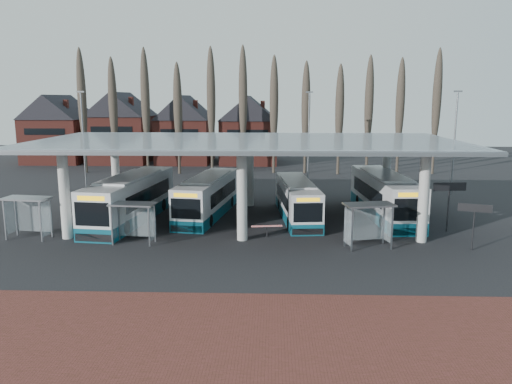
{
  "coord_description": "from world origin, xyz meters",
  "views": [
    {
      "loc": [
        2.07,
        -30.06,
        9.46
      ],
      "look_at": [
        0.78,
        7.0,
        2.46
      ],
      "focal_mm": 35.0,
      "sensor_mm": 36.0,
      "label": 1
    }
  ],
  "objects_px": {
    "bus_1": "(208,197)",
    "shelter_2": "(368,215)",
    "bus_2": "(297,200)",
    "shelter_1": "(134,214)",
    "bus_0": "(131,199)",
    "bus_3": "(384,196)",
    "shelter_0": "(29,208)"
  },
  "relations": [
    {
      "from": "bus_2",
      "to": "shelter_0",
      "type": "relative_size",
      "value": 3.41
    },
    {
      "from": "bus_3",
      "to": "bus_1",
      "type": "bearing_deg",
      "value": 176.78
    },
    {
      "from": "bus_1",
      "to": "bus_3",
      "type": "bearing_deg",
      "value": 8.72
    },
    {
      "from": "bus_0",
      "to": "shelter_1",
      "type": "bearing_deg",
      "value": -65.71
    },
    {
      "from": "bus_1",
      "to": "bus_2",
      "type": "xyz_separation_m",
      "value": [
        7.21,
        -0.73,
        -0.1
      ]
    },
    {
      "from": "bus_0",
      "to": "shelter_0",
      "type": "distance_m",
      "value": 7.65
    },
    {
      "from": "bus_0",
      "to": "shelter_1",
      "type": "relative_size",
      "value": 4.3
    },
    {
      "from": "shelter_2",
      "to": "bus_1",
      "type": "bearing_deg",
      "value": 130.48
    },
    {
      "from": "bus_2",
      "to": "bus_1",
      "type": "bearing_deg",
      "value": 168.87
    },
    {
      "from": "bus_1",
      "to": "shelter_2",
      "type": "distance_m",
      "value": 14.28
    },
    {
      "from": "bus_2",
      "to": "shelter_1",
      "type": "height_order",
      "value": "bus_2"
    },
    {
      "from": "bus_3",
      "to": "shelter_2",
      "type": "xyz_separation_m",
      "value": [
        -2.97,
        -8.79,
        0.45
      ]
    },
    {
      "from": "bus_2",
      "to": "shelter_2",
      "type": "relative_size",
      "value": 3.3
    },
    {
      "from": "bus_1",
      "to": "shelter_1",
      "type": "height_order",
      "value": "bus_1"
    },
    {
      "from": "bus_3",
      "to": "shelter_1",
      "type": "height_order",
      "value": "bus_3"
    },
    {
      "from": "bus_3",
      "to": "shelter_0",
      "type": "bearing_deg",
      "value": -167.61
    },
    {
      "from": "shelter_0",
      "to": "shelter_1",
      "type": "bearing_deg",
      "value": 0.5
    },
    {
      "from": "bus_0",
      "to": "bus_3",
      "type": "relative_size",
      "value": 1.03
    },
    {
      "from": "bus_1",
      "to": "shelter_1",
      "type": "distance_m",
      "value": 9.07
    },
    {
      "from": "bus_0",
      "to": "bus_3",
      "type": "bearing_deg",
      "value": 12.97
    },
    {
      "from": "bus_3",
      "to": "shelter_2",
      "type": "distance_m",
      "value": 9.29
    },
    {
      "from": "bus_0",
      "to": "bus_2",
      "type": "distance_m",
      "value": 13.07
    },
    {
      "from": "bus_0",
      "to": "shelter_0",
      "type": "bearing_deg",
      "value": -129.66
    },
    {
      "from": "bus_2",
      "to": "shelter_0",
      "type": "distance_m",
      "value": 19.68
    },
    {
      "from": "bus_2",
      "to": "bus_3",
      "type": "distance_m",
      "value": 7.17
    },
    {
      "from": "bus_0",
      "to": "bus_1",
      "type": "bearing_deg",
      "value": 26.15
    },
    {
      "from": "bus_1",
      "to": "shelter_0",
      "type": "relative_size",
      "value": 3.66
    },
    {
      "from": "bus_0",
      "to": "shelter_2",
      "type": "xyz_separation_m",
      "value": [
        17.15,
        -6.6,
        0.42
      ]
    },
    {
      "from": "bus_1",
      "to": "bus_2",
      "type": "height_order",
      "value": "bus_1"
    },
    {
      "from": "shelter_0",
      "to": "bus_3",
      "type": "bearing_deg",
      "value": 23.5
    },
    {
      "from": "shelter_2",
      "to": "shelter_1",
      "type": "bearing_deg",
      "value": 166.09
    },
    {
      "from": "shelter_0",
      "to": "bus_2",
      "type": "bearing_deg",
      "value": 26.83
    }
  ]
}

